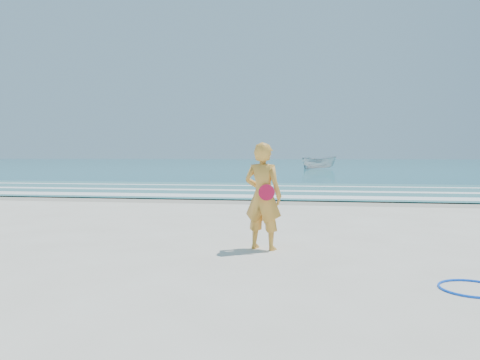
# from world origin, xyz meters

# --- Properties ---
(ground) EXTENTS (400.00, 400.00, 0.00)m
(ground) POSITION_xyz_m (0.00, 0.00, 0.00)
(ground) COLOR silver
(ground) RESTS_ON ground
(wet_sand) EXTENTS (400.00, 2.40, 0.00)m
(wet_sand) POSITION_xyz_m (0.00, 9.00, 0.00)
(wet_sand) COLOR #B2A893
(wet_sand) RESTS_ON ground
(ocean) EXTENTS (400.00, 190.00, 0.04)m
(ocean) POSITION_xyz_m (0.00, 105.00, 0.02)
(ocean) COLOR #19727F
(ocean) RESTS_ON ground
(shallow) EXTENTS (400.00, 10.00, 0.01)m
(shallow) POSITION_xyz_m (0.00, 14.00, 0.04)
(shallow) COLOR #59B7AD
(shallow) RESTS_ON ocean
(foam_near) EXTENTS (400.00, 1.40, 0.01)m
(foam_near) POSITION_xyz_m (0.00, 10.30, 0.05)
(foam_near) COLOR white
(foam_near) RESTS_ON shallow
(foam_mid) EXTENTS (400.00, 0.90, 0.01)m
(foam_mid) POSITION_xyz_m (0.00, 13.20, 0.05)
(foam_mid) COLOR white
(foam_mid) RESTS_ON shallow
(foam_far) EXTENTS (400.00, 0.60, 0.01)m
(foam_far) POSITION_xyz_m (0.00, 16.50, 0.05)
(foam_far) COLOR white
(foam_far) RESTS_ON shallow
(hoop) EXTENTS (0.96, 0.96, 0.03)m
(hoop) POSITION_xyz_m (3.59, -1.37, 0.01)
(hoop) COLOR #0E54FC
(hoop) RESTS_ON ground
(boat) EXTENTS (4.00, 1.65, 1.52)m
(boat) POSITION_xyz_m (2.11, 47.26, 0.80)
(boat) COLOR silver
(boat) RESTS_ON ocean
(woman) EXTENTS (0.76, 0.61, 1.82)m
(woman) POSITION_xyz_m (0.85, 0.63, 0.91)
(woman) COLOR gold
(woman) RESTS_ON ground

